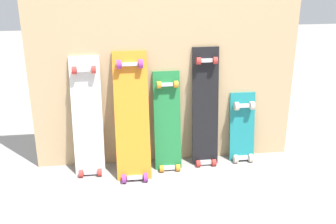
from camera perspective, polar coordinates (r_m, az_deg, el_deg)
name	(u,v)px	position (r m, az deg, el deg)	size (l,w,h in m)	color
ground_plane	(167,162)	(3.07, -0.17, -6.97)	(12.00, 12.00, 0.00)	gray
plywood_wall_panel	(165,47)	(2.85, -0.37, 9.01)	(1.87, 0.04, 1.70)	tan
skateboard_white	(88,122)	(2.87, -11.09, -1.31)	(0.20, 0.21, 0.88)	silver
skateboard_orange	(132,121)	(2.80, -4.99, -1.27)	(0.23, 0.33, 0.91)	orange
skateboard_green	(168,126)	(2.90, 0.00, -1.97)	(0.19, 0.21, 0.76)	#1E7238
skateboard_black	(205,112)	(2.94, 5.20, -0.03)	(0.19, 0.17, 0.92)	black
skateboard_teal	(242,131)	(3.08, 10.27, -2.65)	(0.19, 0.15, 0.57)	#197A7F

